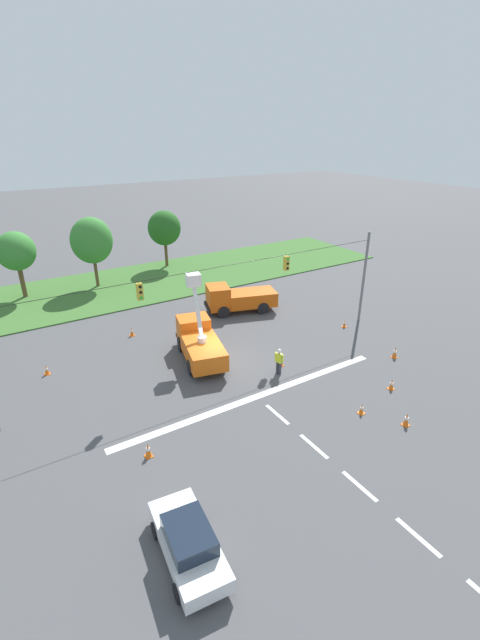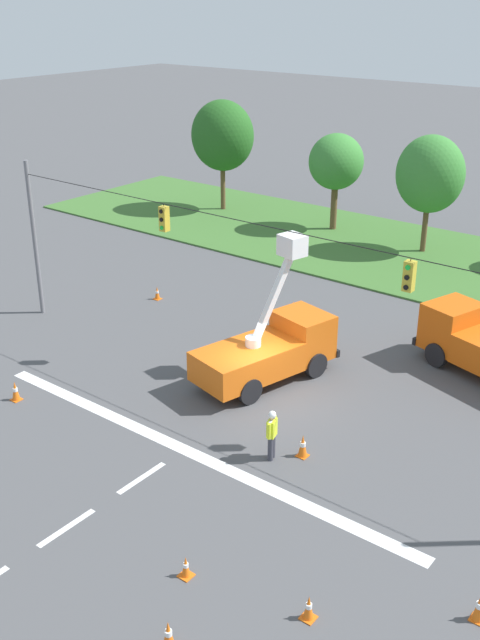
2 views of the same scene
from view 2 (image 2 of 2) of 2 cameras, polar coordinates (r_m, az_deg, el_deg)
ground_plane at (r=28.23m, az=1.91°, el=-5.81°), size 200.00×200.00×0.00m
grass_verge at (r=42.87m, az=16.27°, el=3.91°), size 56.00×12.00×0.10m
lane_markings at (r=24.36m, az=-6.63°, el=-11.30°), size 17.60×15.25×0.01m
signal_gantry at (r=26.36m, az=2.13°, el=2.21°), size 26.20×0.33×7.20m
tree_far_west at (r=51.31m, az=-1.35°, el=13.86°), size 4.39×3.85×7.44m
tree_west at (r=47.17m, az=7.34°, el=11.84°), size 3.33×3.49×6.07m
tree_centre at (r=43.72m, az=14.29°, el=10.70°), size 3.88×3.46×6.76m
utility_truck_bucket_lift at (r=28.93m, az=2.35°, el=-2.12°), size 3.57×6.24×5.66m
road_worker at (r=24.22m, az=2.44°, el=-8.53°), size 0.34×0.63×1.77m
traffic_cone_foreground_left at (r=24.72m, az=4.80°, el=-9.52°), size 0.36×0.36×0.80m
traffic_cone_foreground_right at (r=20.05m, az=17.80°, el=-20.10°), size 0.36×0.36×0.81m
traffic_cone_mid_left at (r=35.05m, az=4.08°, el=0.90°), size 0.36×0.36×0.69m
traffic_cone_mid_right at (r=29.00m, az=-16.75°, el=-5.20°), size 0.36×0.36×0.77m
traffic_cone_near_bucket at (r=19.36m, az=5.26°, el=-20.98°), size 0.36×0.36×0.69m
traffic_cone_lane_edge_b at (r=18.73m, az=-5.48°, el=-22.75°), size 0.36×0.36×0.76m
traffic_cone_far_left at (r=20.40m, az=-4.15°, el=-18.26°), size 0.36×0.36×0.62m
traffic_cone_far_right at (r=37.02m, az=-6.33°, el=2.06°), size 0.36×0.36×0.67m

